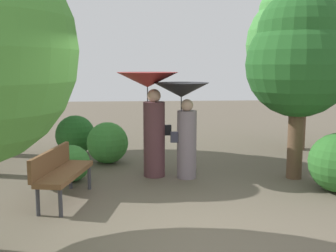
{
  "coord_description": "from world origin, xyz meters",
  "views": [
    {
      "loc": [
        -0.65,
        -4.8,
        2.17
      ],
      "look_at": [
        0.0,
        3.6,
        0.92
      ],
      "focal_mm": 44.17,
      "sensor_mm": 36.0,
      "label": 1
    }
  ],
  "objects_px": {
    "tree_mid_right": "(299,55)",
    "park_bench": "(60,170)",
    "tree_near_right": "(303,36)",
    "person_left": "(150,103)",
    "person_right": "(183,111)"
  },
  "relations": [
    {
      "from": "person_right",
      "to": "tree_near_right",
      "type": "bearing_deg",
      "value": -60.65
    },
    {
      "from": "person_left",
      "to": "tree_mid_right",
      "type": "relative_size",
      "value": 0.57
    },
    {
      "from": "park_bench",
      "to": "tree_mid_right",
      "type": "xyz_separation_m",
      "value": [
        4.24,
        1.04,
        1.84
      ]
    },
    {
      "from": "tree_mid_right",
      "to": "person_right",
      "type": "bearing_deg",
      "value": 175.14
    },
    {
      "from": "person_right",
      "to": "tree_mid_right",
      "type": "xyz_separation_m",
      "value": [
        2.13,
        -0.18,
        1.05
      ]
    },
    {
      "from": "person_left",
      "to": "park_bench",
      "type": "relative_size",
      "value": 1.29
    },
    {
      "from": "person_right",
      "to": "person_left",
      "type": "bearing_deg",
      "value": 66.37
    },
    {
      "from": "tree_near_right",
      "to": "person_left",
      "type": "bearing_deg",
      "value": -149.23
    },
    {
      "from": "park_bench",
      "to": "tree_near_right",
      "type": "relative_size",
      "value": 0.35
    },
    {
      "from": "person_left",
      "to": "person_right",
      "type": "bearing_deg",
      "value": -113.63
    },
    {
      "from": "park_bench",
      "to": "tree_near_right",
      "type": "xyz_separation_m",
      "value": [
        5.38,
        3.71,
        2.37
      ]
    },
    {
      "from": "person_right",
      "to": "park_bench",
      "type": "xyz_separation_m",
      "value": [
        -2.11,
        -1.22,
        -0.79
      ]
    },
    {
      "from": "person_left",
      "to": "tree_near_right",
      "type": "height_order",
      "value": "tree_near_right"
    },
    {
      "from": "person_right",
      "to": "park_bench",
      "type": "relative_size",
      "value": 1.17
    },
    {
      "from": "tree_mid_right",
      "to": "park_bench",
      "type": "bearing_deg",
      "value": -166.24
    }
  ]
}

